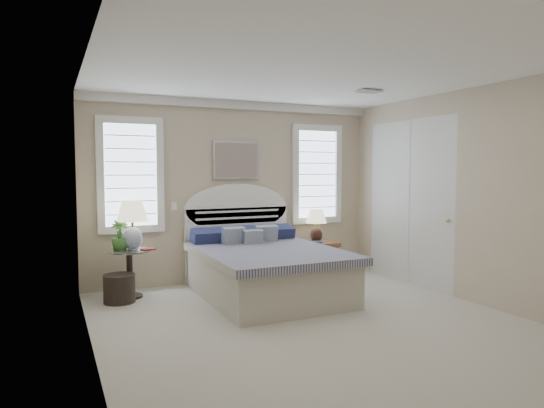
{
  "coord_description": "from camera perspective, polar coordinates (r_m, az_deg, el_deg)",
  "views": [
    {
      "loc": [
        -2.58,
        -4.41,
        1.67
      ],
      "look_at": [
        -0.08,
        1.0,
        1.25
      ],
      "focal_mm": 32.0,
      "sensor_mm": 36.0,
      "label": 1
    }
  ],
  "objects": [
    {
      "name": "wall_back",
      "position": [
        7.38,
        -4.3,
        1.53
      ],
      "size": [
        4.5,
        0.02,
        2.7
      ],
      "primitive_type": "cube",
      "color": "#C2AB91",
      "rests_on": "floor"
    },
    {
      "name": "closet_door",
      "position": [
        7.4,
        15.81,
        0.23
      ],
      "size": [
        0.02,
        1.8,
        2.4
      ],
      "primitive_type": "cube",
      "color": "silver",
      "rests_on": "floor"
    },
    {
      "name": "crown_molding",
      "position": [
        7.4,
        -4.24,
        11.55
      ],
      "size": [
        4.5,
        0.08,
        0.12
      ],
      "primitive_type": "cube",
      "color": "white",
      "rests_on": "wall_back"
    },
    {
      "name": "bed",
      "position": [
        6.53,
        -1.03,
        -7.31
      ],
      "size": [
        1.72,
        2.28,
        1.47
      ],
      "color": "beige",
      "rests_on": "floor"
    },
    {
      "name": "floor",
      "position": [
        5.37,
        5.45,
        -14.11
      ],
      "size": [
        4.5,
        5.0,
        0.01
      ],
      "primitive_type": "cube",
      "color": "#B4AD9A",
      "rests_on": "ground"
    },
    {
      "name": "hvac_vent",
      "position": [
        6.51,
        11.35,
        12.87
      ],
      "size": [
        0.3,
        0.2,
        0.02
      ],
      "primitive_type": "cube",
      "color": "#B2B2B2",
      "rests_on": "ceiling"
    },
    {
      "name": "ceiling",
      "position": [
        5.21,
        5.65,
        15.4
      ],
      "size": [
        4.5,
        5.0,
        0.01
      ],
      "primitive_type": "cube",
      "color": "white",
      "rests_on": "wall_back"
    },
    {
      "name": "books_right",
      "position": [
        7.49,
        5.23,
        -4.57
      ],
      "size": [
        0.21,
        0.18,
        0.05
      ],
      "rotation": [
        0.0,
        0.0,
        -0.4
      ],
      "color": "maroon",
      "rests_on": "nightstand_right"
    },
    {
      "name": "lamp_right",
      "position": [
        7.67,
        5.23,
        -2.1
      ],
      "size": [
        0.35,
        0.35,
        0.53
      ],
      "rotation": [
        0.0,
        0.0,
        0.07
      ],
      "color": "black",
      "rests_on": "nightstand_right"
    },
    {
      "name": "wall_right",
      "position": [
        6.55,
        22.81,
        0.91
      ],
      "size": [
        0.02,
        5.0,
        2.7
      ],
      "primitive_type": "cube",
      "color": "#C2AB91",
      "rests_on": "floor"
    },
    {
      "name": "lamp_left",
      "position": [
        6.58,
        -16.11,
        -1.74
      ],
      "size": [
        0.5,
        0.5,
        0.65
      ],
      "rotation": [
        0.0,
        0.0,
        -0.3
      ],
      "color": "white",
      "rests_on": "side_table_left"
    },
    {
      "name": "painting",
      "position": [
        7.34,
        -4.21,
        5.19
      ],
      "size": [
        0.74,
        0.04,
        0.58
      ],
      "primitive_type": "cube",
      "color": "silver",
      "rests_on": "wall_back"
    },
    {
      "name": "window_left",
      "position": [
        6.96,
        -16.3,
        3.29
      ],
      "size": [
        0.9,
        0.06,
        1.6
      ],
      "primitive_type": "cube",
      "color": "#A9BDD6",
      "rests_on": "wall_back"
    },
    {
      "name": "switch_plate",
      "position": [
        7.1,
        -11.44,
        -0.25
      ],
      "size": [
        0.08,
        0.01,
        0.12
      ],
      "primitive_type": "cube",
      "color": "white",
      "rests_on": "wall_back"
    },
    {
      "name": "window_right",
      "position": [
        7.95,
        5.25,
        3.51
      ],
      "size": [
        0.9,
        0.06,
        1.6
      ],
      "primitive_type": "cube",
      "color": "#A9BDD6",
      "rests_on": "wall_back"
    },
    {
      "name": "books_left",
      "position": [
        6.51,
        -14.36,
        -5.19
      ],
      "size": [
        0.2,
        0.17,
        0.02
      ],
      "rotation": [
        0.0,
        0.0,
        0.28
      ],
      "color": "maroon",
      "rests_on": "side_table_left"
    },
    {
      "name": "potted_plant",
      "position": [
        6.58,
        -17.5,
        -3.51
      ],
      "size": [
        0.27,
        0.27,
        0.4
      ],
      "primitive_type": "imported",
      "rotation": [
        0.0,
        0.0,
        -0.23
      ],
      "color": "#39732E",
      "rests_on": "side_table_left"
    },
    {
      "name": "nightstand_right",
      "position": [
        7.73,
        5.78,
        -5.56
      ],
      "size": [
        0.5,
        0.4,
        0.53
      ],
      "color": "brown",
      "rests_on": "floor"
    },
    {
      "name": "side_table_left",
      "position": [
        6.65,
        -16.4,
        -7.28
      ],
      "size": [
        0.56,
        0.56,
        0.63
      ],
      "color": "black",
      "rests_on": "floor"
    },
    {
      "name": "floor_pot",
      "position": [
        6.49,
        -17.52,
        -9.46
      ],
      "size": [
        0.46,
        0.46,
        0.36
      ],
      "primitive_type": "cylinder",
      "rotation": [
        0.0,
        0.0,
        0.18
      ],
      "color": "black",
      "rests_on": "floor"
    },
    {
      "name": "wall_left",
      "position": [
        4.43,
        -20.45,
        -0.38
      ],
      "size": [
        0.02,
        5.0,
        2.7
      ],
      "primitive_type": "cube",
      "color": "#C2AB91",
      "rests_on": "floor"
    }
  ]
}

